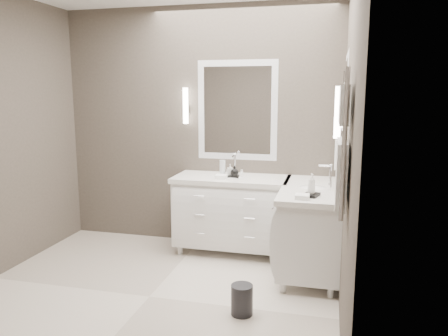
% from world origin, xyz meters
% --- Properties ---
extents(floor, '(3.20, 3.00, 0.01)m').
position_xyz_m(floor, '(0.00, 0.00, -0.01)').
color(floor, white).
rests_on(floor, ground).
extents(wall_back, '(3.20, 0.01, 2.70)m').
position_xyz_m(wall_back, '(0.00, 1.50, 1.35)').
color(wall_back, '#4B433C').
rests_on(wall_back, floor).
extents(wall_front, '(3.20, 0.01, 2.70)m').
position_xyz_m(wall_front, '(0.00, -1.50, 1.35)').
color(wall_front, '#4B433C').
rests_on(wall_front, floor).
extents(wall_right, '(0.01, 3.00, 2.70)m').
position_xyz_m(wall_right, '(1.60, 0.00, 1.35)').
color(wall_right, '#4B433C').
rests_on(wall_right, floor).
extents(vanity_back, '(1.24, 0.59, 0.97)m').
position_xyz_m(vanity_back, '(0.45, 1.23, 0.49)').
color(vanity_back, white).
rests_on(vanity_back, floor).
extents(vanity_right, '(0.59, 1.24, 0.97)m').
position_xyz_m(vanity_right, '(1.33, 0.90, 0.49)').
color(vanity_right, white).
rests_on(vanity_right, floor).
extents(mirror_back, '(0.90, 0.02, 1.10)m').
position_xyz_m(mirror_back, '(0.45, 1.49, 1.55)').
color(mirror_back, white).
rests_on(mirror_back, wall_back).
extents(mirror_right, '(0.02, 0.90, 1.10)m').
position_xyz_m(mirror_right, '(1.59, 0.80, 1.55)').
color(mirror_right, white).
rests_on(mirror_right, wall_right).
extents(sconce_back, '(0.06, 0.06, 0.40)m').
position_xyz_m(sconce_back, '(-0.13, 1.43, 1.59)').
color(sconce_back, white).
rests_on(sconce_back, wall_back).
extents(sconce_right, '(0.06, 0.06, 0.40)m').
position_xyz_m(sconce_right, '(1.53, 0.22, 1.59)').
color(sconce_right, white).
rests_on(sconce_right, wall_right).
extents(towel_bar_corner, '(0.03, 0.22, 0.30)m').
position_xyz_m(towel_bar_corner, '(1.54, 1.36, 1.12)').
color(towel_bar_corner, white).
rests_on(towel_bar_corner, wall_right).
extents(towel_ladder, '(0.06, 0.58, 0.90)m').
position_xyz_m(towel_ladder, '(1.55, -0.40, 1.39)').
color(towel_ladder, white).
rests_on(towel_ladder, wall_right).
extents(waste_bin, '(0.22, 0.22, 0.25)m').
position_xyz_m(waste_bin, '(0.84, -0.10, 0.12)').
color(waste_bin, black).
rests_on(waste_bin, floor).
extents(amenity_tray_back, '(0.16, 0.12, 0.02)m').
position_xyz_m(amenity_tray_back, '(0.47, 1.20, 0.86)').
color(amenity_tray_back, black).
rests_on(amenity_tray_back, vanity_back).
extents(amenity_tray_right, '(0.16, 0.19, 0.02)m').
position_xyz_m(amenity_tray_right, '(1.33, 0.53, 0.86)').
color(amenity_tray_right, black).
rests_on(amenity_tray_right, vanity_right).
extents(water_bottle, '(0.08, 0.08, 0.18)m').
position_xyz_m(water_bottle, '(0.35, 1.21, 0.94)').
color(water_bottle, silver).
rests_on(water_bottle, vanity_back).
extents(soap_bottle_a, '(0.07, 0.07, 0.12)m').
position_xyz_m(soap_bottle_a, '(0.44, 1.22, 0.93)').
color(soap_bottle_a, white).
rests_on(soap_bottle_a, amenity_tray_back).
extents(soap_bottle_b, '(0.10, 0.10, 0.11)m').
position_xyz_m(soap_bottle_b, '(0.50, 1.17, 0.93)').
color(soap_bottle_b, black).
rests_on(soap_bottle_b, amenity_tray_back).
extents(soap_bottle_c, '(0.09, 0.09, 0.18)m').
position_xyz_m(soap_bottle_c, '(1.33, 0.53, 0.96)').
color(soap_bottle_c, white).
rests_on(soap_bottle_c, amenity_tray_right).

